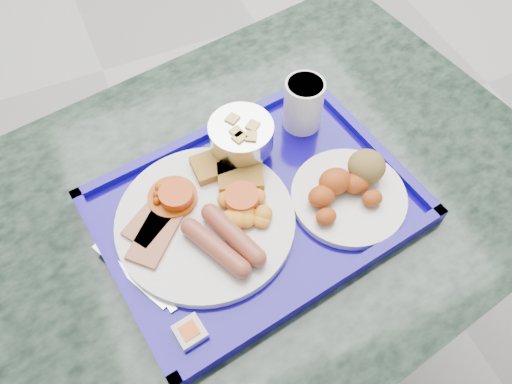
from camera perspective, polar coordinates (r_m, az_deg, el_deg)
floor at (r=2.21m, az=0.21°, el=18.54°), size 6.00×6.00×0.00m
table at (r=0.98m, az=-1.84°, el=-6.62°), size 1.19×0.90×0.68m
tray at (r=0.81m, az=-0.00°, el=-1.80°), size 0.54×0.43×0.03m
main_plate at (r=0.78m, az=-5.35°, el=-2.79°), size 0.28×0.28×0.04m
bread_plate at (r=0.81m, az=10.68°, el=0.40°), size 0.19×0.19×0.06m
fruit_bowl at (r=0.82m, az=-1.70°, el=6.45°), size 0.11×0.11×0.07m
juice_cup at (r=0.87m, az=5.45°, el=10.12°), size 0.07×0.07×0.09m
spoon at (r=0.79m, az=-12.48°, el=-4.86°), size 0.06×0.18×0.01m
knife at (r=0.77m, az=-14.29°, el=-9.18°), size 0.08×0.14×0.00m
jam_packet at (r=0.71m, az=-7.57°, el=-15.57°), size 0.04×0.04×0.02m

